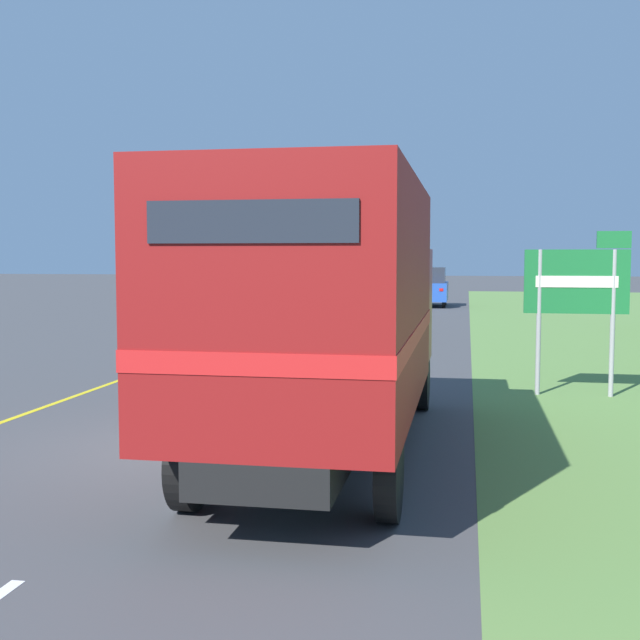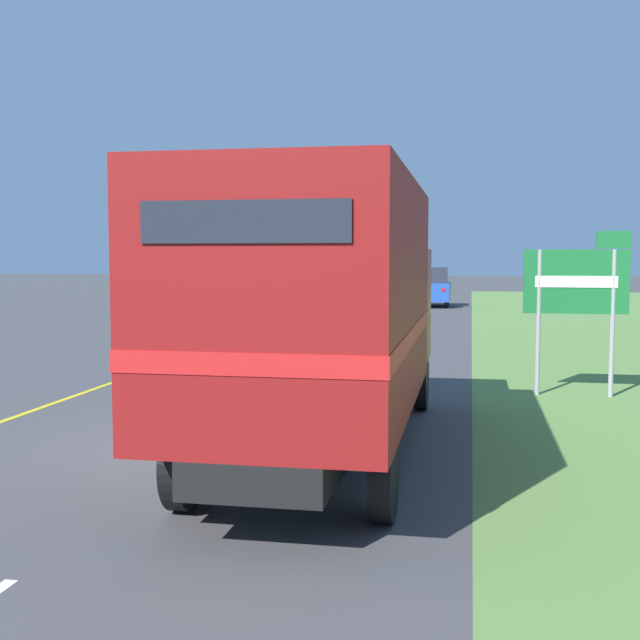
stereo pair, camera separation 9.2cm
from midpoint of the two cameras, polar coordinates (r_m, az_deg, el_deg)
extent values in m
plane|color=#444447|center=(11.37, -8.49, -8.91)|extent=(200.00, 200.00, 0.00)
cube|color=yellow|center=(29.34, -4.06, -0.61)|extent=(0.12, 66.58, 0.01)
cube|color=white|center=(11.95, -7.52, -8.23)|extent=(0.12, 2.60, 0.01)
cube|color=white|center=(18.23, -1.12, -3.76)|extent=(0.12, 2.60, 0.01)
cube|color=white|center=(24.69, 1.94, -1.58)|extent=(0.12, 2.60, 0.01)
cube|color=white|center=(31.20, 3.73, -0.30)|extent=(0.12, 2.60, 0.01)
cube|color=white|center=(37.74, 4.89, 0.53)|extent=(0.12, 2.60, 0.01)
cylinder|color=black|center=(14.21, -1.33, -4.10)|extent=(0.22, 1.00, 1.00)
cylinder|color=black|center=(13.94, 7.10, -4.31)|extent=(0.22, 1.00, 1.00)
cylinder|color=black|center=(8.58, -9.58, -9.95)|extent=(0.22, 1.00, 1.00)
cylinder|color=black|center=(8.12, 4.63, -10.73)|extent=(0.22, 1.00, 1.00)
cube|color=black|center=(10.79, 0.53, -5.90)|extent=(1.33, 7.96, 0.36)
cube|color=maroon|center=(9.59, -0.54, 1.89)|extent=(2.42, 5.86, 2.67)
cube|color=red|center=(9.63, -0.54, -0.88)|extent=(2.44, 5.88, 0.20)
cube|color=#232833|center=(6.73, -5.33, 6.99)|extent=(1.82, 0.03, 0.36)
cube|color=maroon|center=(13.54, 2.66, 1.04)|extent=(2.33, 2.10, 1.90)
cube|color=#283342|center=(14.57, 3.23, 2.22)|extent=(2.06, 0.03, 0.85)
cylinder|color=black|center=(27.03, -2.42, -0.35)|extent=(0.16, 0.66, 0.66)
cylinder|color=black|center=(26.75, 0.66, -0.40)|extent=(0.16, 0.66, 0.66)
cylinder|color=black|center=(24.71, -3.66, -0.82)|extent=(0.16, 0.66, 0.66)
cylinder|color=black|center=(24.39, -0.29, -0.88)|extent=(0.16, 0.66, 0.66)
cube|color=white|center=(25.67, -1.41, 0.38)|extent=(1.80, 3.87, 0.88)
cube|color=#282D38|center=(25.48, -1.49, 2.18)|extent=(1.55, 2.13, 0.75)
cube|color=red|center=(23.91, -3.85, 0.43)|extent=(0.20, 0.03, 0.14)
cube|color=red|center=(23.63, -0.89, 0.39)|extent=(0.20, 0.03, 0.14)
cylinder|color=black|center=(43.84, 6.89, 1.50)|extent=(0.16, 0.66, 0.66)
cylinder|color=black|center=(43.78, 8.82, 1.48)|extent=(0.16, 0.66, 0.66)
cylinder|color=black|center=(41.48, 6.69, 1.33)|extent=(0.16, 0.66, 0.66)
cylinder|color=black|center=(41.41, 8.73, 1.30)|extent=(0.16, 0.66, 0.66)
cube|color=#234CAD|center=(42.60, 7.79, 2.04)|extent=(1.80, 3.82, 0.94)
cube|color=#282D38|center=(42.42, 7.79, 3.20)|extent=(1.55, 2.10, 0.80)
cube|color=red|center=(40.71, 6.78, 2.16)|extent=(0.20, 0.03, 0.14)
cube|color=red|center=(40.65, 8.55, 2.14)|extent=(0.20, 0.03, 0.14)
cylinder|color=black|center=(53.35, 3.99, 2.06)|extent=(0.16, 0.66, 0.66)
cylinder|color=black|center=(53.21, 5.57, 2.04)|extent=(0.16, 0.66, 0.66)
cylinder|color=black|center=(50.59, 3.64, 1.93)|extent=(0.16, 0.66, 0.66)
cylinder|color=black|center=(50.44, 5.30, 1.91)|extent=(0.16, 0.66, 0.66)
cube|color=white|center=(51.87, 4.63, 2.50)|extent=(1.80, 4.50, 0.92)
cube|color=#282D38|center=(51.67, 4.62, 3.44)|extent=(1.55, 2.47, 0.78)
cube|color=red|center=(49.69, 3.65, 2.60)|extent=(0.20, 0.03, 0.14)
cube|color=red|center=(49.56, 5.10, 2.59)|extent=(0.20, 0.03, 0.14)
cylinder|color=#9E9EA3|center=(15.75, 15.13, -0.18)|extent=(0.09, 0.09, 2.77)
cylinder|color=#9E9EA3|center=(15.92, 19.94, -0.24)|extent=(0.09, 0.09, 2.77)
cube|color=#196B33|center=(15.78, 17.61, 2.62)|extent=(1.91, 0.06, 1.20)
cube|color=#196B33|center=(15.87, 20.02, 5.39)|extent=(0.61, 0.06, 0.32)
cube|color=silver|center=(15.74, 17.63, 2.61)|extent=(1.49, 0.02, 0.22)
camera|label=1|loc=(0.05, -90.15, -0.01)|focal=45.00mm
camera|label=2|loc=(0.05, 89.85, 0.01)|focal=45.00mm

